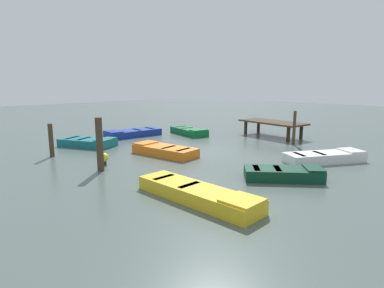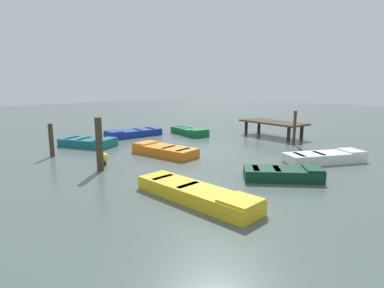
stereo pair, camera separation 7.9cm
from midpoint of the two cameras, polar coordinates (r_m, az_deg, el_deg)
The scene contains 13 objects.
ground_plane at distance 15.83m, azimuth 0.14°, elevation -1.24°, with size 80.00×80.00×0.00m, color #4C5B56.
dock_segment at distance 20.52m, azimuth 14.29°, elevation 3.56°, with size 4.32×2.24×0.95m.
rowboat_orange at distance 15.02m, azimuth -4.79°, elevation -1.10°, with size 3.33×1.68×0.46m.
rowboat_white at distance 14.75m, azimuth 22.69°, elevation -2.14°, with size 2.64×3.53×0.46m.
rowboat_dark_green at distance 11.63m, azimuth 16.06°, elevation -5.07°, with size 2.67×2.53×0.46m.
rowboat_yellow at distance 9.25m, azimuth 1.01°, elevation -8.79°, with size 4.10×1.16×0.46m.
rowboat_teal at distance 17.87m, azimuth -17.84°, elevation 0.34°, with size 3.17×2.51×0.46m.
rowboat_blue at distance 20.44m, azimuth -10.29°, elevation 1.96°, with size 1.54×3.53×0.46m.
rowboat_green at distance 20.81m, azimuth -0.36°, elevation 2.30°, with size 3.12×1.72×0.46m.
mooring_piling_mid_right at distance 18.26m, azimuth 17.89°, elevation 2.77°, with size 0.16×0.16×1.83m, color #423323.
mooring_piling_mid_left at distance 15.86m, azimuth -23.61°, elevation 0.63°, with size 0.21×0.21×1.51m, color #423323.
mooring_piling_near_left at distance 12.61m, azimuth -15.99°, elevation -0.07°, with size 0.26×0.26×2.05m, color #423323.
marker_buoy at distance 13.67m, azimuth -15.20°, elevation -2.36°, with size 0.36×0.36×0.48m.
Camera 2 is at (11.19, -10.69, 3.33)m, focal length 30.00 mm.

